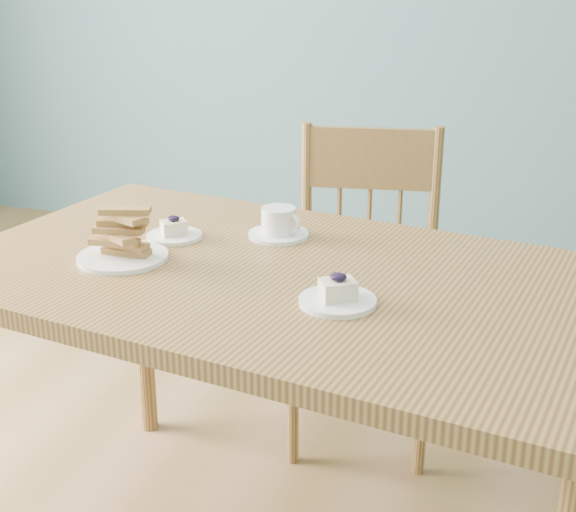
# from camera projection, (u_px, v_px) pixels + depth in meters

# --- Properties ---
(room) EXTENTS (5.01, 5.01, 2.71)m
(room) POSITION_uv_depth(u_px,v_px,m) (176.00, 24.00, 1.66)
(room) COLOR #986E47
(room) RESTS_ON ground
(dining_table) EXTENTS (1.65, 1.11, 0.82)m
(dining_table) POSITION_uv_depth(u_px,v_px,m) (283.00, 305.00, 1.82)
(dining_table) COLOR #A17A3D
(dining_table) RESTS_ON ground
(dining_chair) EXTENTS (0.52, 0.50, 0.99)m
(dining_chair) POSITION_uv_depth(u_px,v_px,m) (364.00, 287.00, 2.52)
(dining_chair) COLOR #A17A3D
(dining_chair) RESTS_ON ground
(cheesecake_plate_near) EXTENTS (0.16, 0.16, 0.07)m
(cheesecake_plate_near) POSITION_uv_depth(u_px,v_px,m) (338.00, 296.00, 1.62)
(cheesecake_plate_near) COLOR white
(cheesecake_plate_near) RESTS_ON dining_table
(cheesecake_plate_far) EXTENTS (0.14, 0.14, 0.06)m
(cheesecake_plate_far) POSITION_uv_depth(u_px,v_px,m) (174.00, 232.00, 2.00)
(cheesecake_plate_far) COLOR white
(cheesecake_plate_far) RESTS_ON dining_table
(coffee_cup) EXTENTS (0.15, 0.15, 0.08)m
(coffee_cup) POSITION_uv_depth(u_px,v_px,m) (279.00, 225.00, 2.00)
(coffee_cup) COLOR white
(coffee_cup) RESTS_ON dining_table
(biscotti_plate) EXTENTS (0.21, 0.21, 0.13)m
(biscotti_plate) POSITION_uv_depth(u_px,v_px,m) (122.00, 242.00, 1.85)
(biscotti_plate) COLOR white
(biscotti_plate) RESTS_ON dining_table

